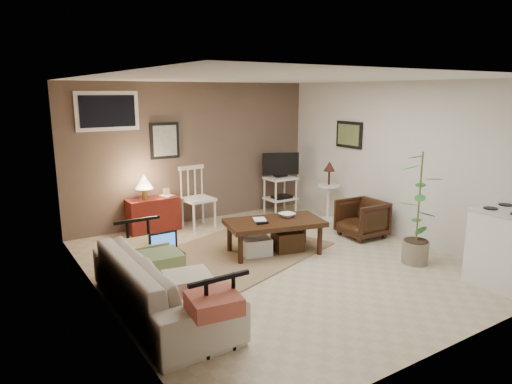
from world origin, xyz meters
TOP-DOWN VIEW (x-y plane):
  - floor at (0.00, 0.00)m, footprint 5.00×5.00m
  - art_back at (-0.55, 2.48)m, footprint 0.50×0.03m
  - art_right at (2.23, 1.05)m, footprint 0.03×0.60m
  - window at (-1.45, 2.48)m, footprint 0.96×0.03m
  - rug at (-0.15, 0.65)m, footprint 2.66×2.38m
  - coffee_table at (0.17, 0.35)m, footprint 1.47×0.98m
  - sofa at (-1.80, -0.44)m, footprint 0.63×2.16m
  - sofa_pillows at (-1.75, -0.69)m, footprint 0.42×2.06m
  - sofa_end_rails at (-1.68, -0.44)m, footprint 0.58×2.16m
  - laptop at (-1.59, -0.07)m, footprint 0.33×0.24m
  - red_console at (-0.89, 2.28)m, footprint 0.83×0.37m
  - spindle_chair at (-0.17, 2.09)m, footprint 0.50×0.50m
  - tv_stand at (1.55, 2.11)m, footprint 0.64×0.44m
  - side_table at (1.97, 1.23)m, footprint 0.40×0.40m
  - armchair at (1.77, 0.22)m, footprint 0.62×0.66m
  - potted_plant at (1.55, -0.98)m, footprint 0.38×0.38m
  - stove at (1.88, -1.99)m, footprint 0.71×0.66m
  - bowl at (0.44, 0.40)m, footprint 0.23×0.09m
  - book_table at (-0.07, 0.49)m, footprint 0.16×0.08m
  - book_console at (-0.70, 2.26)m, footprint 0.16×0.07m

SIDE VIEW (x-z plane):
  - floor at x=0.00m, z-range 0.00..0.00m
  - rug at x=-0.15m, z-range 0.00..0.02m
  - coffee_table at x=0.17m, z-range 0.03..0.54m
  - armchair at x=1.77m, z-range 0.00..0.65m
  - red_console at x=-0.89m, z-range -0.15..0.81m
  - sofa_end_rails at x=-1.68m, z-range 0.00..0.73m
  - sofa at x=-1.80m, z-range 0.00..0.85m
  - stove at x=1.88m, z-range 0.00..0.92m
  - spindle_chair at x=-0.17m, z-range -0.03..1.00m
  - sofa_pillows at x=-1.75m, z-range 0.45..0.59m
  - laptop at x=-1.59m, z-range 0.43..0.66m
  - bowl at x=0.44m, z-range 0.48..0.70m
  - book_table at x=-0.07m, z-range 0.48..0.71m
  - tv_stand at x=1.55m, z-range 0.03..1.17m
  - side_table at x=1.97m, z-range 0.13..1.19m
  - book_console at x=-0.70m, z-range 0.55..0.77m
  - potted_plant at x=1.55m, z-range 0.05..1.57m
  - art_back at x=-0.55m, z-range 1.15..1.75m
  - art_right at x=2.23m, z-range 1.29..1.75m
  - window at x=-1.45m, z-range 1.65..2.25m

